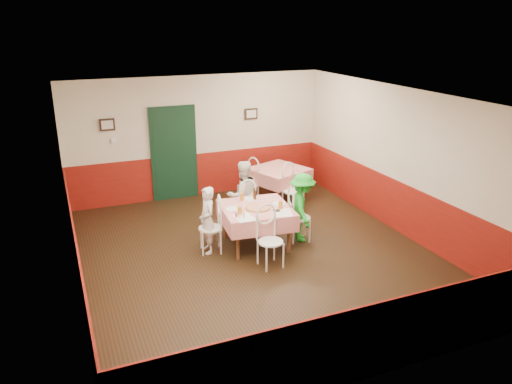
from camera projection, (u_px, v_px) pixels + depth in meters
name	position (u px, v px, depth m)	size (l,w,h in m)	color
floor	(256.00, 254.00, 8.91)	(7.00, 7.00, 0.00)	black
ceiling	(256.00, 97.00, 7.99)	(7.00, 7.00, 0.00)	white
back_wall	(198.00, 137.00, 11.50)	(6.00, 0.10, 2.80)	beige
front_wall	(381.00, 271.00, 5.40)	(6.00, 0.10, 2.80)	beige
left_wall	(69.00, 204.00, 7.36)	(0.10, 7.00, 2.80)	beige
right_wall	(401.00, 161.00, 9.54)	(0.10, 7.00, 2.80)	beige
wainscot_back	(200.00, 174.00, 11.79)	(6.00, 0.03, 1.00)	maroon
wainscot_front	(373.00, 341.00, 5.71)	(6.00, 0.03, 1.00)	maroon
wainscot_left	(78.00, 258.00, 7.67)	(0.03, 7.00, 1.00)	maroon
wainscot_right	(396.00, 205.00, 9.83)	(0.03, 7.00, 1.00)	maroon
door	(174.00, 155.00, 11.36)	(0.96, 0.06, 2.10)	black
picture_left	(107.00, 125.00, 10.58)	(0.32, 0.03, 0.26)	black
picture_right	(251.00, 114.00, 11.78)	(0.32, 0.03, 0.26)	black
thermostat	(114.00, 140.00, 10.74)	(0.10, 0.03, 0.10)	white
main_table	(256.00, 227.00, 9.14)	(1.22, 1.22, 0.77)	red
second_table	(278.00, 185.00, 11.45)	(1.12, 1.12, 0.77)	red
chair_left	(210.00, 228.00, 8.89)	(0.42, 0.42, 0.90)	white
chair_right	(299.00, 218.00, 9.35)	(0.42, 0.42, 0.90)	white
chair_far	(244.00, 207.00, 9.88)	(0.42, 0.42, 0.90)	white
chair_near	(271.00, 242.00, 8.35)	(0.42, 0.42, 0.90)	white
chair_second_a	(248.00, 185.00, 11.15)	(0.42, 0.42, 0.90)	white
chair_second_b	(293.00, 191.00, 10.77)	(0.42, 0.42, 0.90)	white
pizza	(258.00, 208.00, 8.95)	(0.44, 0.44, 0.03)	#B74723
plate_left	(233.00, 209.00, 8.91)	(0.25, 0.25, 0.01)	white
plate_right	(279.00, 204.00, 9.16)	(0.25, 0.25, 0.01)	white
plate_far	(249.00, 199.00, 9.38)	(0.25, 0.25, 0.01)	white
glass_a	(240.00, 211.00, 8.65)	(0.08, 0.08, 0.14)	#BF7219
glass_b	(281.00, 205.00, 8.91)	(0.08, 0.08, 0.14)	#BF7219
glass_c	(242.00, 197.00, 9.32)	(0.08, 0.08, 0.14)	#BF7219
beer_bottle	(255.00, 194.00, 9.36)	(0.06, 0.06, 0.21)	#381C0A
shaker_a	(240.00, 215.00, 8.52)	(0.04, 0.04, 0.09)	silver
shaker_b	(244.00, 216.00, 8.50)	(0.04, 0.04, 0.09)	silver
shaker_c	(236.00, 215.00, 8.54)	(0.04, 0.04, 0.09)	#B23319
menu_left	(244.00, 218.00, 8.54)	(0.30, 0.40, 0.00)	white
menu_right	(283.00, 212.00, 8.76)	(0.30, 0.40, 0.00)	white
wallet	(276.00, 211.00, 8.82)	(0.11, 0.09, 0.02)	black
diner_left	(207.00, 220.00, 8.82)	(0.45, 0.29, 1.22)	gray
diner_far	(243.00, 195.00, 9.85)	(0.67, 0.52, 1.38)	gray
diner_right	(302.00, 207.00, 9.29)	(0.85, 0.49, 1.31)	gray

